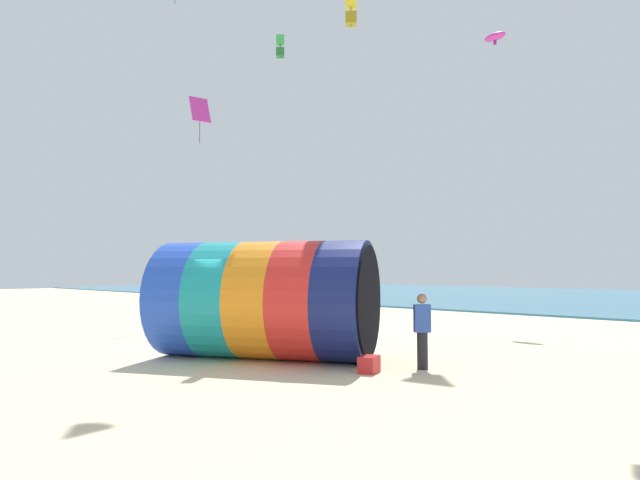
# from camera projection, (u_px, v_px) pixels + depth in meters

# --- Properties ---
(ground_plane) EXTENTS (120.00, 120.00, 0.00)m
(ground_plane) POSITION_uv_depth(u_px,v_px,m) (221.00, 354.00, 15.04)
(ground_plane) COLOR beige
(giant_inflatable_tube) EXTENTS (6.11, 5.12, 2.95)m
(giant_inflatable_tube) POSITION_uv_depth(u_px,v_px,m) (266.00, 300.00, 14.44)
(giant_inflatable_tube) COLOR blue
(giant_inflatable_tube) RESTS_ON ground
(kite_handler) EXTENTS (0.41, 0.41, 1.69)m
(kite_handler) POSITION_uv_depth(u_px,v_px,m) (422.00, 330.00, 12.84)
(kite_handler) COLOR black
(kite_handler) RESTS_ON ground
(kite_green_box) EXTENTS (0.36, 0.36, 0.73)m
(kite_green_box) POSITION_uv_depth(u_px,v_px,m) (280.00, 46.00, 18.13)
(kite_green_box) COLOR green
(kite_yellow_box) EXTENTS (0.54, 0.54, 1.10)m
(kite_yellow_box) POSITION_uv_depth(u_px,v_px,m) (351.00, 10.00, 19.67)
(kite_yellow_box) COLOR yellow
(kite_magenta_diamond) EXTENTS (0.62, 0.94, 2.10)m
(kite_magenta_diamond) POSITION_uv_depth(u_px,v_px,m) (200.00, 110.00, 25.22)
(kite_magenta_diamond) COLOR #D1339E
(kite_magenta_parafoil) EXTENTS (1.13, 0.58, 0.61)m
(kite_magenta_parafoil) POSITION_uv_depth(u_px,v_px,m) (495.00, 37.00, 26.61)
(kite_magenta_parafoil) COLOR #D1339E
(cooler_box) EXTENTS (0.52, 0.61, 0.36)m
(cooler_box) POSITION_uv_depth(u_px,v_px,m) (369.00, 364.00, 12.38)
(cooler_box) COLOR red
(cooler_box) RESTS_ON ground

